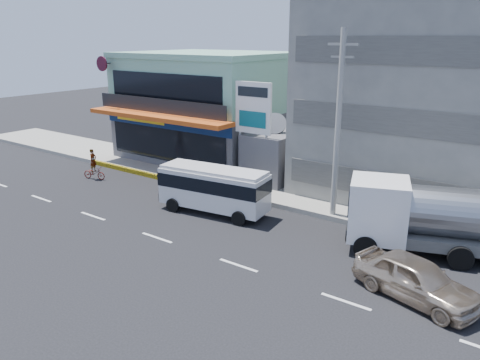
% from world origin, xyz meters
% --- Properties ---
extents(ground, '(120.00, 120.00, 0.00)m').
position_xyz_m(ground, '(0.00, 0.00, 0.00)').
color(ground, black).
rests_on(ground, ground).
extents(sidewalk, '(70.00, 5.00, 0.30)m').
position_xyz_m(sidewalk, '(5.00, 9.50, 0.15)').
color(sidewalk, gray).
rests_on(sidewalk, ground).
extents(shop_building, '(12.40, 11.70, 8.00)m').
position_xyz_m(shop_building, '(-8.00, 13.95, 4.00)').
color(shop_building, '#424246').
rests_on(shop_building, ground).
extents(concrete_building, '(16.00, 12.00, 14.00)m').
position_xyz_m(concrete_building, '(10.00, 15.00, 7.00)').
color(concrete_building, gray).
rests_on(concrete_building, ground).
extents(gap_structure, '(3.00, 6.00, 3.50)m').
position_xyz_m(gap_structure, '(0.00, 12.00, 1.75)').
color(gap_structure, '#424246').
rests_on(gap_structure, ground).
extents(satellite_dish, '(1.50, 1.50, 0.15)m').
position_xyz_m(satellite_dish, '(0.00, 11.00, 3.58)').
color(satellite_dish, slate).
rests_on(satellite_dish, gap_structure).
extents(billboard, '(2.60, 0.18, 6.90)m').
position_xyz_m(billboard, '(-0.50, 9.20, 4.93)').
color(billboard, gray).
rests_on(billboard, ground).
extents(utility_pole_near, '(1.60, 0.30, 10.00)m').
position_xyz_m(utility_pole_near, '(6.00, 7.40, 5.15)').
color(utility_pole_near, '#999993').
rests_on(utility_pole_near, ground).
extents(minibus, '(6.46, 2.83, 2.62)m').
position_xyz_m(minibus, '(0.14, 4.37, 1.56)').
color(minibus, silver).
rests_on(minibus, ground).
extents(sedan, '(5.21, 3.23, 1.65)m').
position_xyz_m(sedan, '(12.00, 1.74, 0.83)').
color(sedan, '#C8B298').
rests_on(sedan, ground).
extents(tanker_truck, '(8.84, 5.15, 3.35)m').
position_xyz_m(tanker_truck, '(11.66, 6.08, 1.80)').
color(tanker_truck, white).
rests_on(tanker_truck, ground).
extents(motorcycle_rider, '(1.77, 1.03, 2.15)m').
position_xyz_m(motorcycle_rider, '(-10.71, 4.56, 0.71)').
color(motorcycle_rider, '#53120B').
rests_on(motorcycle_rider, ground).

